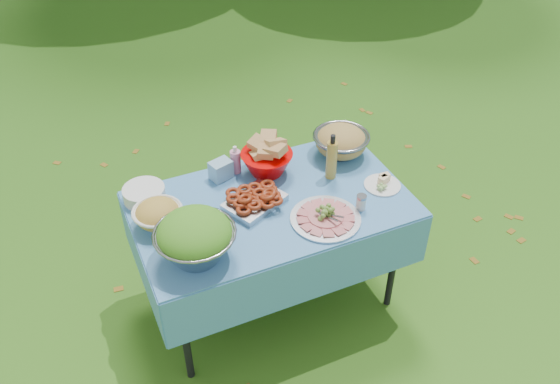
{
  "coord_description": "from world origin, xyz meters",
  "views": [
    {
      "loc": [
        -0.94,
        -2.23,
        2.79
      ],
      "look_at": [
        0.05,
        0.0,
        0.82
      ],
      "focal_mm": 38.0,
      "sensor_mm": 36.0,
      "label": 1
    }
  ],
  "objects_px": {
    "bread_bowl": "(267,158)",
    "charcuterie_platter": "(326,214)",
    "picnic_table": "(272,254)",
    "pasta_bowl_steel": "(341,141)",
    "salad_bowl": "(195,238)",
    "oil_bottle": "(332,156)",
    "plate_stack": "(144,194)"
  },
  "relations": [
    {
      "from": "bread_bowl",
      "to": "charcuterie_platter",
      "type": "relative_size",
      "value": 0.8
    },
    {
      "from": "picnic_table",
      "to": "pasta_bowl_steel",
      "type": "bearing_deg",
      "value": 24.7
    },
    {
      "from": "pasta_bowl_steel",
      "to": "picnic_table",
      "type": "bearing_deg",
      "value": -155.3
    },
    {
      "from": "salad_bowl",
      "to": "oil_bottle",
      "type": "height_order",
      "value": "oil_bottle"
    },
    {
      "from": "salad_bowl",
      "to": "bread_bowl",
      "type": "relative_size",
      "value": 1.33
    },
    {
      "from": "charcuterie_platter",
      "to": "salad_bowl",
      "type": "bearing_deg",
      "value": 179.06
    },
    {
      "from": "plate_stack",
      "to": "salad_bowl",
      "type": "bearing_deg",
      "value": -77.07
    },
    {
      "from": "charcuterie_platter",
      "to": "oil_bottle",
      "type": "height_order",
      "value": "oil_bottle"
    },
    {
      "from": "bread_bowl",
      "to": "charcuterie_platter",
      "type": "distance_m",
      "value": 0.52
    },
    {
      "from": "bread_bowl",
      "to": "plate_stack",
      "type": "bearing_deg",
      "value": 176.41
    },
    {
      "from": "plate_stack",
      "to": "oil_bottle",
      "type": "bearing_deg",
      "value": -12.9
    },
    {
      "from": "bread_bowl",
      "to": "picnic_table",
      "type": "bearing_deg",
      "value": -108.29
    },
    {
      "from": "plate_stack",
      "to": "bread_bowl",
      "type": "bearing_deg",
      "value": -3.59
    },
    {
      "from": "plate_stack",
      "to": "oil_bottle",
      "type": "distance_m",
      "value": 1.03
    },
    {
      "from": "charcuterie_platter",
      "to": "plate_stack",
      "type": "bearing_deg",
      "value": 146.07
    },
    {
      "from": "plate_stack",
      "to": "charcuterie_platter",
      "type": "relative_size",
      "value": 0.61
    },
    {
      "from": "picnic_table",
      "to": "salad_bowl",
      "type": "distance_m",
      "value": 0.74
    },
    {
      "from": "pasta_bowl_steel",
      "to": "plate_stack",
      "type": "bearing_deg",
      "value": 177.44
    },
    {
      "from": "plate_stack",
      "to": "pasta_bowl_steel",
      "type": "xyz_separation_m",
      "value": [
        1.16,
        -0.05,
        0.05
      ]
    },
    {
      "from": "picnic_table",
      "to": "plate_stack",
      "type": "distance_m",
      "value": 0.8
    },
    {
      "from": "salad_bowl",
      "to": "pasta_bowl_steel",
      "type": "xyz_separation_m",
      "value": [
        1.04,
        0.48,
        -0.04
      ]
    },
    {
      "from": "bread_bowl",
      "to": "oil_bottle",
      "type": "xyz_separation_m",
      "value": [
        0.31,
        -0.19,
        0.04
      ]
    },
    {
      "from": "charcuterie_platter",
      "to": "oil_bottle",
      "type": "bearing_deg",
      "value": 58.18
    },
    {
      "from": "salad_bowl",
      "to": "bread_bowl",
      "type": "height_order",
      "value": "salad_bowl"
    },
    {
      "from": "salad_bowl",
      "to": "pasta_bowl_steel",
      "type": "relative_size",
      "value": 1.18
    },
    {
      "from": "picnic_table",
      "to": "oil_bottle",
      "type": "xyz_separation_m",
      "value": [
        0.4,
        0.08,
        0.52
      ]
    },
    {
      "from": "bread_bowl",
      "to": "charcuterie_platter",
      "type": "xyz_separation_m",
      "value": [
        0.11,
        -0.5,
        -0.06
      ]
    },
    {
      "from": "oil_bottle",
      "to": "bread_bowl",
      "type": "bearing_deg",
      "value": 148.94
    },
    {
      "from": "picnic_table",
      "to": "plate_stack",
      "type": "height_order",
      "value": "plate_stack"
    },
    {
      "from": "picnic_table",
      "to": "salad_bowl",
      "type": "bearing_deg",
      "value": -155.07
    },
    {
      "from": "plate_stack",
      "to": "oil_bottle",
      "type": "xyz_separation_m",
      "value": [
        1.0,
        -0.23,
        0.1
      ]
    },
    {
      "from": "salad_bowl",
      "to": "oil_bottle",
      "type": "bearing_deg",
      "value": 18.97
    }
  ]
}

